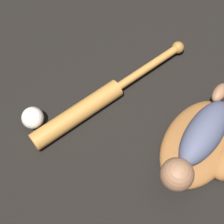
{
  "coord_description": "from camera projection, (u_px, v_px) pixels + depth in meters",
  "views": [
    {
      "loc": [
        0.43,
        0.0,
        1.09
      ],
      "look_at": [
        0.02,
        -0.28,
        0.07
      ],
      "focal_mm": 60.0,
      "sensor_mm": 36.0,
      "label": 1
    }
  ],
  "objects": [
    {
      "name": "ground_plane",
      "position": [
        191.0,
        164.0,
        1.13
      ],
      "size": [
        6.0,
        6.0,
        0.0
      ],
      "primitive_type": "plane",
      "color": "black"
    },
    {
      "name": "baseball_glove",
      "position": [
        202.0,
        145.0,
        1.12
      ],
      "size": [
        0.32,
        0.25,
        0.07
      ],
      "color": "#935B2D",
      "rests_on": "ground"
    },
    {
      "name": "baby_figure",
      "position": [
        198.0,
        139.0,
        1.04
      ],
      "size": [
        0.39,
        0.1,
        0.09
      ],
      "color": "#4C516B",
      "rests_on": "baseball_glove"
    },
    {
      "name": "baseball_bat",
      "position": [
        92.0,
        103.0,
        1.19
      ],
      "size": [
        0.58,
        0.23,
        0.06
      ],
      "color": "#C6843D",
      "rests_on": "ground"
    },
    {
      "name": "baseball",
      "position": [
        32.0,
        117.0,
        1.16
      ],
      "size": [
        0.07,
        0.07,
        0.07
      ],
      "color": "white",
      "rests_on": "ground"
    }
  ]
}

